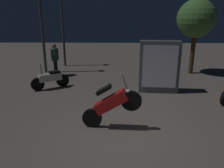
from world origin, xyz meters
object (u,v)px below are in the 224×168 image
motorcycle_white_parked_left (50,79)px  kiosk_billboard (159,67)px  motorcycle_red_foreground (111,104)px  streetlamp_far (62,19)px  person_rider_beside (55,57)px  streetlamp_near (40,10)px

motorcycle_white_parked_left → kiosk_billboard: size_ratio=0.69×
motorcycle_red_foreground → kiosk_billboard: size_ratio=0.79×
streetlamp_far → kiosk_billboard: 7.10m
person_rider_beside → motorcycle_red_foreground: bearing=131.9°
motorcycle_red_foreground → person_rider_beside: bearing=125.0°
motorcycle_red_foreground → motorcycle_white_parked_left: size_ratio=1.14×
motorcycle_white_parked_left → kiosk_billboard: 4.64m
person_rider_beside → streetlamp_near: (-0.77, 0.75, 2.30)m
streetlamp_far → kiosk_billboard: bearing=-43.7°
person_rider_beside → streetlamp_far: (-0.06, 2.40, 1.84)m
motorcycle_white_parked_left → person_rider_beside: bearing=-113.8°
person_rider_beside → streetlamp_far: 3.02m
motorcycle_red_foreground → streetlamp_near: bearing=127.4°
streetlamp_far → person_rider_beside: bearing=-88.5°
person_rider_beside → streetlamp_near: bearing=-31.1°
motorcycle_white_parked_left → motorcycle_red_foreground: bearing=95.5°
kiosk_billboard → streetlamp_far: bearing=-40.1°
motorcycle_red_foreground → person_rider_beside: 6.33m
person_rider_beside → streetlamp_far: streetlamp_far is taller
motorcycle_red_foreground → streetlamp_near: (-3.81, 6.30, 2.56)m
streetlamp_near → streetlamp_far: (0.71, 1.64, -0.47)m
kiosk_billboard → streetlamp_near: bearing=-25.1°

